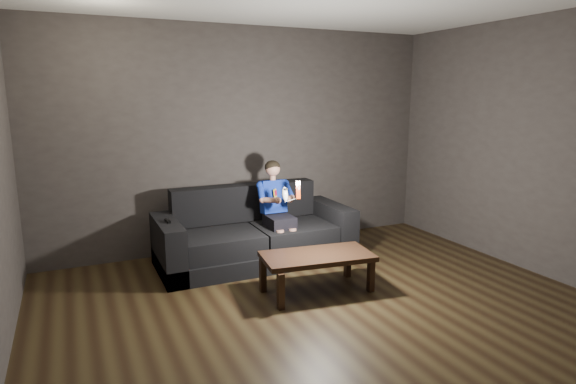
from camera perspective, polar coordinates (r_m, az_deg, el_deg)
name	(u,v)px	position (r m, az deg, el deg)	size (l,w,h in m)	color
floor	(350,329)	(4.14, 7.34, -15.80)	(5.00, 5.00, 0.00)	black
back_wall	(245,139)	(5.97, -5.14, 6.25)	(5.00, 0.04, 2.70)	#383130
right_wall	(572,151)	(5.48, 30.63, 4.23)	(0.04, 5.00, 2.70)	#383130
sofa	(254,238)	(5.54, -4.00, -5.48)	(2.19, 0.94, 0.84)	black
child	(276,201)	(5.47, -1.38, -1.13)	(0.42, 0.52, 1.04)	black
wii_remote_red	(298,190)	(5.10, 1.20, 0.25)	(0.06, 0.08, 0.19)	red
nunchuk_white	(285,194)	(5.05, -0.36, -0.24)	(0.07, 0.10, 0.16)	white
wii_remote_black	(168,221)	(5.13, -14.08, -3.34)	(0.04, 0.14, 0.03)	black
coffee_table	(317,259)	(4.69, 3.47, -7.94)	(1.11, 0.65, 0.38)	black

